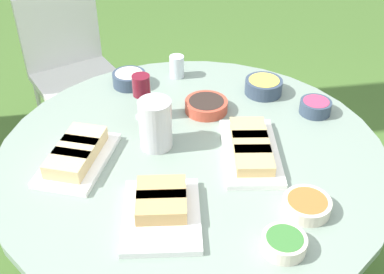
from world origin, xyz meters
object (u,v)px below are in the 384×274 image
(wine_glass, at_px, (141,88))
(water_pitcher, at_px, (155,124))
(dining_table, at_px, (192,171))
(chair_near_left, at_px, (71,63))

(wine_glass, bearing_deg, water_pitcher, -155.59)
(dining_table, xyz_separation_m, wine_glass, (0.19, 0.21, 0.23))
(chair_near_left, bearing_deg, water_pitcher, -146.45)
(water_pitcher, height_order, wine_glass, water_pitcher)
(dining_table, relative_size, wine_glass, 7.55)
(dining_table, height_order, chair_near_left, chair_near_left)
(chair_near_left, xyz_separation_m, wine_glass, (-0.78, -0.55, 0.33))
(wine_glass, bearing_deg, dining_table, -133.04)
(dining_table, relative_size, water_pitcher, 7.48)
(chair_near_left, xyz_separation_m, water_pitcher, (-0.95, -0.63, 0.29))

